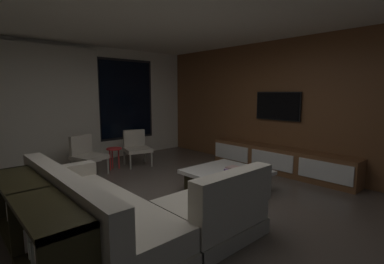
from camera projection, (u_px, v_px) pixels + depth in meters
The scene contains 13 objects.
floor at pixel (175, 211), 3.90m from camera, with size 9.20×9.20×0.00m, color #564C44.
back_wall_with_window at pixel (71, 105), 6.33m from camera, with size 6.60×0.30×2.70m.
media_wall at pixel (292, 106), 5.74m from camera, with size 0.12×7.80×2.70m.
ceiling at pixel (173, 6), 3.52m from camera, with size 8.20×8.20×0.00m, color silver.
sectional_couch at pixel (127, 213), 3.17m from camera, with size 1.98×2.50×0.82m.
coffee_table at pixel (227, 180), 4.66m from camera, with size 1.16×1.16×0.36m.
book_stack_on_coffee_table at pixel (234, 169), 4.64m from camera, with size 0.27×0.22×0.05m.
accent_chair_near_window at pixel (136, 146), 6.38m from camera, with size 0.66×0.67×0.78m.
accent_chair_by_curtain at pixel (86, 153), 5.61m from camera, with size 0.68×0.69×0.78m.
side_stool at pixel (114, 152), 5.99m from camera, with size 0.32×0.32×0.46m.
media_console at pixel (279, 161), 5.74m from camera, with size 0.46×3.10×0.52m.
mounted_tv at pixel (278, 106), 5.85m from camera, with size 0.05×1.01×0.59m.
console_table_behind_couch at pixel (33, 224), 2.64m from camera, with size 0.40×2.10×0.74m.
Camera 1 is at (-2.30, -2.91, 1.64)m, focal length 26.40 mm.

